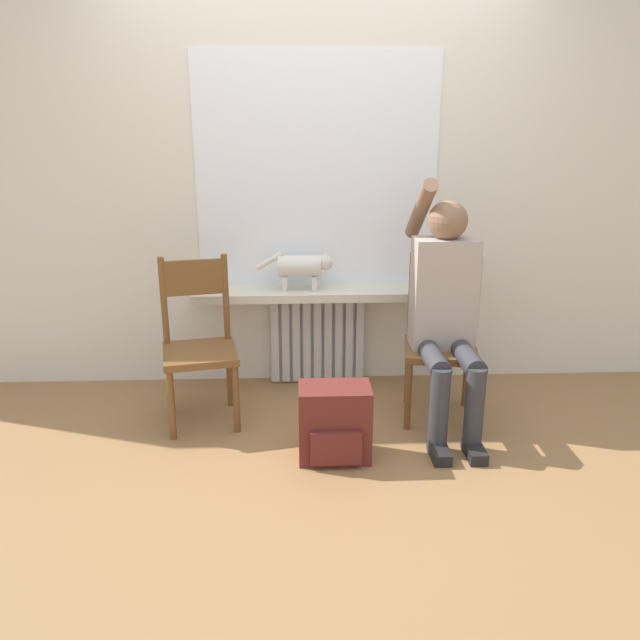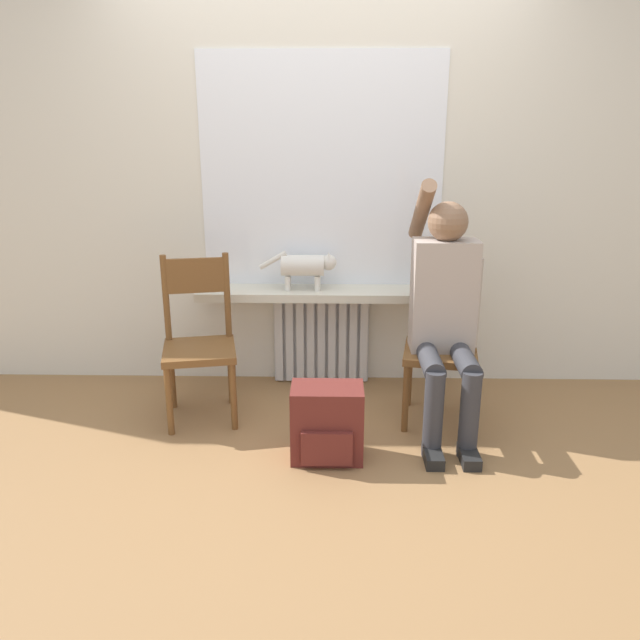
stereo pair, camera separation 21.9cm
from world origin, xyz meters
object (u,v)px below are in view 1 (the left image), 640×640
(chair_left, at_px, (199,342))
(backpack, at_px, (335,423))
(chair_right, at_px, (441,339))
(cat, at_px, (303,266))
(person, at_px, (446,306))

(chair_left, bearing_deg, backpack, -44.64)
(chair_left, xyz_separation_m, backpack, (0.73, -0.47, -0.27))
(chair_left, height_order, chair_right, same)
(chair_left, distance_m, backpack, 0.91)
(cat, distance_m, backpack, 1.09)
(person, distance_m, backpack, 0.88)
(chair_right, height_order, cat, chair_right)
(person, height_order, cat, person)
(chair_left, bearing_deg, cat, 24.02)
(backpack, bearing_deg, person, 30.42)
(chair_right, relative_size, backpack, 2.40)
(chair_right, relative_size, cat, 1.95)
(cat, xyz_separation_m, backpack, (0.14, -0.89, -0.60))
(chair_left, relative_size, person, 0.68)
(person, xyz_separation_m, cat, (-0.76, 0.53, 0.11))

